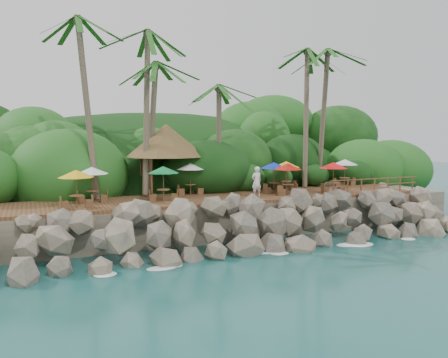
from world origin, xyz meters
name	(u,v)px	position (x,y,z in m)	size (l,w,h in m)	color
ground	(269,255)	(0.00, 0.00, 0.00)	(140.00, 140.00, 0.00)	#19514F
land_base	(177,196)	(0.00, 16.00, 1.05)	(32.00, 25.20, 2.10)	gray
jungle_hill	(155,197)	(0.00, 23.50, 0.00)	(44.80, 28.00, 15.40)	#143811
seawall	(252,226)	(0.00, 2.00, 1.15)	(29.00, 4.00, 2.30)	gray
terrace	(224,198)	(0.00, 6.00, 2.20)	(26.00, 5.00, 0.20)	brown
jungle_foliage	(181,210)	(0.00, 15.00, 0.00)	(44.00, 16.00, 12.00)	#143811
foam_line	(267,253)	(0.00, 0.30, 0.03)	(25.20, 0.80, 0.06)	white
palms	(212,50)	(0.33, 8.77, 11.81)	(23.27, 7.29, 12.04)	brown
palapa	(166,140)	(-2.73, 9.48, 5.79)	(5.50, 5.50, 4.60)	brown
dining_clusters	(236,169)	(0.84, 6.08, 4.00)	(21.00, 4.76, 2.05)	brown
railing	(375,184)	(9.89, 3.65, 2.91)	(7.20, 0.10, 1.00)	brown
waiter	(257,182)	(1.80, 5.04, 3.25)	(0.69, 0.45, 1.90)	white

